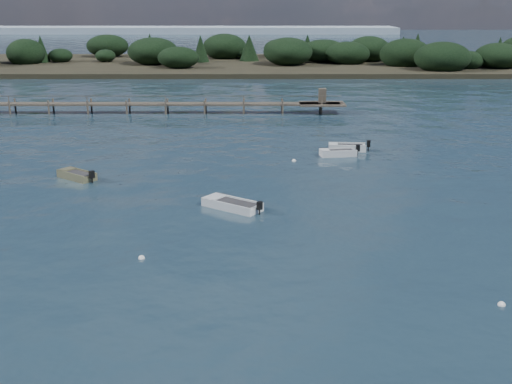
{
  "coord_description": "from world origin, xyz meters",
  "views": [
    {
      "loc": [
        -3.42,
        -22.61,
        11.94
      ],
      "look_at": [
        -3.36,
        14.0,
        1.0
      ],
      "focal_mm": 45.0,
      "sensor_mm": 36.0,
      "label": 1
    }
  ],
  "objects_px": {
    "tender_far_grey": "(77,177)",
    "jetty": "(89,104)",
    "tender_far_grey_b": "(347,149)",
    "dinghy_mid_grey": "(232,206)",
    "tender_far_white": "(338,154)"
  },
  "relations": [
    {
      "from": "tender_far_white",
      "to": "jetty",
      "type": "height_order",
      "value": "jetty"
    },
    {
      "from": "dinghy_mid_grey",
      "to": "tender_far_grey",
      "type": "xyz_separation_m",
      "value": [
        -11.08,
        6.68,
        0.01
      ]
    },
    {
      "from": "dinghy_mid_grey",
      "to": "tender_far_white",
      "type": "xyz_separation_m",
      "value": [
        8.05,
        13.53,
        0.02
      ]
    },
    {
      "from": "dinghy_mid_grey",
      "to": "tender_far_white",
      "type": "distance_m",
      "value": 15.74
    },
    {
      "from": "dinghy_mid_grey",
      "to": "tender_far_white",
      "type": "height_order",
      "value": "tender_far_white"
    },
    {
      "from": "tender_far_grey_b",
      "to": "jetty",
      "type": "bearing_deg",
      "value": 144.34
    },
    {
      "from": "tender_far_grey",
      "to": "tender_far_grey_b",
      "type": "bearing_deg",
      "value": 23.45
    },
    {
      "from": "dinghy_mid_grey",
      "to": "tender_far_grey_b",
      "type": "height_order",
      "value": "tender_far_grey_b"
    },
    {
      "from": "tender_far_grey",
      "to": "jetty",
      "type": "bearing_deg",
      "value": 102.1
    },
    {
      "from": "tender_far_grey",
      "to": "jetty",
      "type": "relative_size",
      "value": 0.05
    },
    {
      "from": "tender_far_grey",
      "to": "tender_far_white",
      "type": "xyz_separation_m",
      "value": [
        19.13,
        6.85,
        0.0
      ]
    },
    {
      "from": "tender_far_white",
      "to": "jetty",
      "type": "distance_m",
      "value": 32.35
    },
    {
      "from": "tender_far_grey_b",
      "to": "jetty",
      "type": "distance_m",
      "value": 31.99
    },
    {
      "from": "tender_far_grey",
      "to": "dinghy_mid_grey",
      "type": "bearing_deg",
      "value": -31.1
    },
    {
      "from": "jetty",
      "to": "tender_far_grey",
      "type": "bearing_deg",
      "value": -77.9
    }
  ]
}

